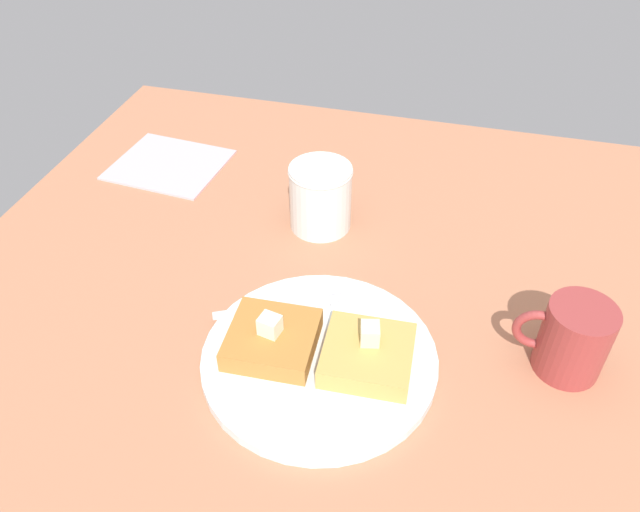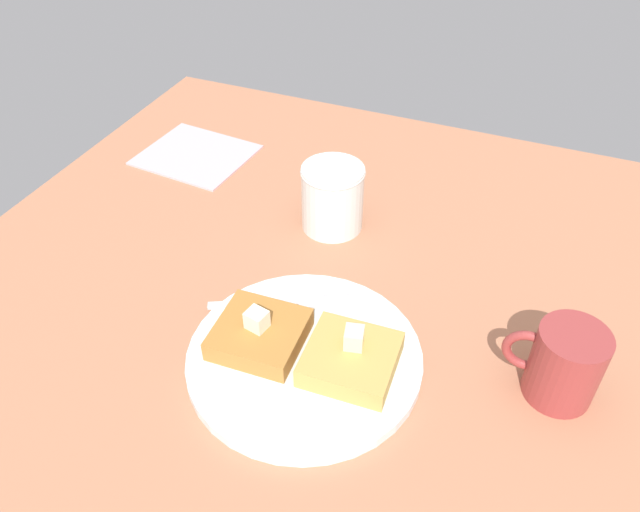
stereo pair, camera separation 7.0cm
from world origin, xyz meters
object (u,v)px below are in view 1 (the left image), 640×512
at_px(fork, 295,305).
at_px(syrup_jar, 320,198).
at_px(plate, 319,358).
at_px(napkin, 169,165).
at_px(coffee_mug, 572,342).

height_order(fork, syrup_jar, syrup_jar).
bearing_deg(fork, plate, 125.71).
height_order(napkin, coffee_mug, coffee_mug).
bearing_deg(coffee_mug, plate, 12.95).
distance_m(fork, napkin, 0.36).
bearing_deg(napkin, fork, 137.53).
bearing_deg(plate, coffee_mug, -167.05).
bearing_deg(coffee_mug, syrup_jar, -29.57).
height_order(syrup_jar, coffee_mug, syrup_jar).
bearing_deg(coffee_mug, fork, -1.08).
distance_m(syrup_jar, coffee_mug, 0.34).
height_order(plate, fork, fork).
height_order(fork, coffee_mug, coffee_mug).
distance_m(plate, coffee_mug, 0.25).
height_order(syrup_jar, napkin, syrup_jar).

